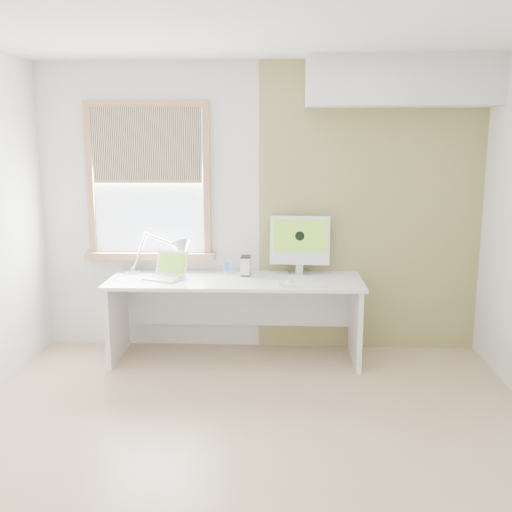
{
  "coord_description": "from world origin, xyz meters",
  "views": [
    {
      "loc": [
        0.18,
        -3.54,
        1.91
      ],
      "look_at": [
        0.0,
        1.05,
        1.0
      ],
      "focal_mm": 40.98,
      "sensor_mm": 36.0,
      "label": 1
    }
  ],
  "objects_px": {
    "desk": "(236,299)",
    "desk_lamp": "(173,252)",
    "imac": "(300,241)",
    "laptop": "(168,272)",
    "external_drive": "(246,266)"
  },
  "relations": [
    {
      "from": "external_drive",
      "to": "imac",
      "type": "xyz_separation_m",
      "value": [
        0.48,
        0.08,
        0.21
      ]
    },
    {
      "from": "desk",
      "to": "imac",
      "type": "height_order",
      "value": "imac"
    },
    {
      "from": "desk_lamp",
      "to": "laptop",
      "type": "height_order",
      "value": "desk_lamp"
    },
    {
      "from": "desk",
      "to": "laptop",
      "type": "bearing_deg",
      "value": -175.17
    },
    {
      "from": "desk",
      "to": "desk_lamp",
      "type": "bearing_deg",
      "value": 165.11
    },
    {
      "from": "desk",
      "to": "imac",
      "type": "bearing_deg",
      "value": 17.36
    },
    {
      "from": "external_drive",
      "to": "imac",
      "type": "height_order",
      "value": "imac"
    },
    {
      "from": "desk",
      "to": "imac",
      "type": "xyz_separation_m",
      "value": [
        0.56,
        0.18,
        0.49
      ]
    },
    {
      "from": "desk_lamp",
      "to": "external_drive",
      "type": "bearing_deg",
      "value": -5.42
    },
    {
      "from": "laptop",
      "to": "external_drive",
      "type": "relative_size",
      "value": 2.32
    },
    {
      "from": "desk",
      "to": "imac",
      "type": "distance_m",
      "value": 0.77
    },
    {
      "from": "external_drive",
      "to": "imac",
      "type": "distance_m",
      "value": 0.53
    },
    {
      "from": "imac",
      "to": "desk_lamp",
      "type": "bearing_deg",
      "value": -178.9
    },
    {
      "from": "desk_lamp",
      "to": "laptop",
      "type": "distance_m",
      "value": 0.25
    },
    {
      "from": "desk_lamp",
      "to": "laptop",
      "type": "bearing_deg",
      "value": -93.31
    }
  ]
}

